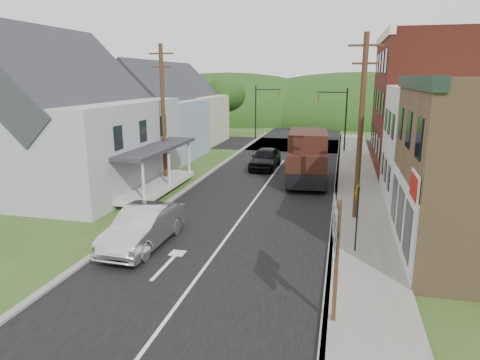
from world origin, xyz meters
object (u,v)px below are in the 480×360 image
Objects in this scene: delivery_van at (308,158)px; route_sign_cluster at (336,244)px; dark_sedan at (265,158)px; warning_sign at (357,208)px; silver_sedan at (144,227)px.

delivery_van is 1.74× the size of route_sign_cluster.
dark_sedan is 1.32× the size of route_sign_cluster.
delivery_van is (3.56, -3.92, 0.93)m from dark_sedan.
delivery_van is at bearing 118.32° from warning_sign.
silver_sedan is at bearing 148.45° from route_sign_cluster.
warning_sign is (0.74, 5.40, -0.53)m from route_sign_cluster.
silver_sedan is 0.81× the size of delivery_van.
silver_sedan is 1.80× the size of warning_sign.
route_sign_cluster is at bearing -86.45° from delivery_van.
delivery_van is 17.08m from route_sign_cluster.
route_sign_cluster is (5.72, -20.84, 1.68)m from dark_sedan.
silver_sedan reaches higher than dark_sedan.
warning_sign is (8.65, 1.23, 1.12)m from silver_sedan.
silver_sedan is 9.09m from route_sign_cluster.
route_sign_cluster reaches higher than silver_sedan.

